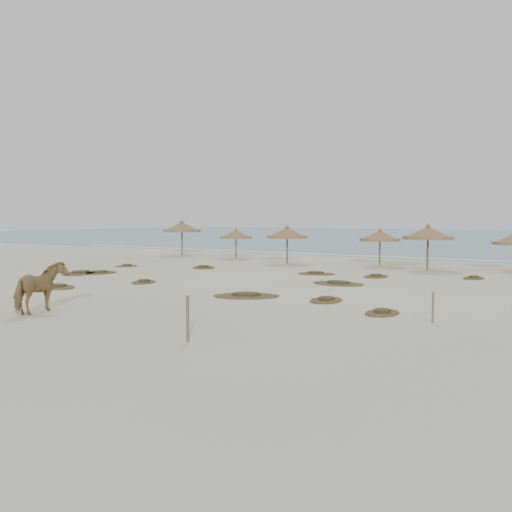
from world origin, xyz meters
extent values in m
plane|color=beige|center=(0.00, 0.00, 0.00)|extent=(160.00, 160.00, 0.00)
cube|color=#285E79|center=(0.00, 75.00, 0.00)|extent=(200.00, 100.00, 0.01)
cube|color=white|center=(0.00, 26.00, 0.00)|extent=(70.00, 0.60, 0.01)
cylinder|color=brown|center=(-16.13, 19.14, 1.13)|extent=(0.13, 0.13, 2.27)
cylinder|color=brown|center=(-16.13, 19.14, 2.07)|extent=(3.57, 3.57, 0.19)
cone|color=brown|center=(-16.13, 19.14, 2.43)|extent=(3.45, 3.45, 0.81)
cone|color=brown|center=(-16.13, 19.14, 2.92)|extent=(0.39, 0.39, 0.24)
cylinder|color=brown|center=(-10.11, 18.52, 0.90)|extent=(0.10, 0.10, 1.80)
cylinder|color=brown|center=(-10.11, 18.52, 1.64)|extent=(2.67, 2.67, 0.15)
cone|color=brown|center=(-10.11, 18.52, 1.93)|extent=(2.59, 2.59, 0.64)
cone|color=brown|center=(-10.11, 18.52, 2.31)|extent=(0.31, 0.31, 0.19)
cylinder|color=brown|center=(-4.26, 16.31, 1.02)|extent=(0.12, 0.12, 2.03)
cylinder|color=brown|center=(-4.26, 16.31, 1.86)|extent=(3.76, 3.76, 0.17)
cone|color=brown|center=(-4.26, 16.31, 2.18)|extent=(3.63, 3.63, 0.73)
cone|color=brown|center=(-4.26, 16.31, 2.61)|extent=(0.35, 0.35, 0.21)
cylinder|color=brown|center=(1.92, 17.93, 0.95)|extent=(0.11, 0.11, 1.90)
cylinder|color=brown|center=(1.92, 17.93, 1.73)|extent=(3.29, 3.29, 0.16)
cone|color=brown|center=(1.92, 17.93, 2.03)|extent=(3.18, 3.18, 0.68)
cone|color=brown|center=(1.92, 17.93, 2.44)|extent=(0.33, 0.33, 0.20)
cylinder|color=brown|center=(5.41, 16.79, 1.08)|extent=(0.12, 0.12, 2.16)
cylinder|color=brown|center=(5.41, 16.79, 1.98)|extent=(3.94, 3.94, 0.19)
cone|color=brown|center=(5.41, 16.79, 2.32)|extent=(3.81, 3.81, 0.77)
cone|color=brown|center=(5.41, 16.79, 2.78)|extent=(0.37, 0.37, 0.23)
imported|color=#9A7546|center=(-1.38, -6.20, 0.86)|extent=(1.38, 2.20, 1.73)
cylinder|color=brown|center=(5.72, -7.03, 0.61)|extent=(0.10, 0.10, 1.22)
cylinder|color=brown|center=(10.47, -0.84, 0.48)|extent=(0.08, 0.08, 0.96)
camera|label=1|loc=(15.18, -18.65, 3.31)|focal=40.00mm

